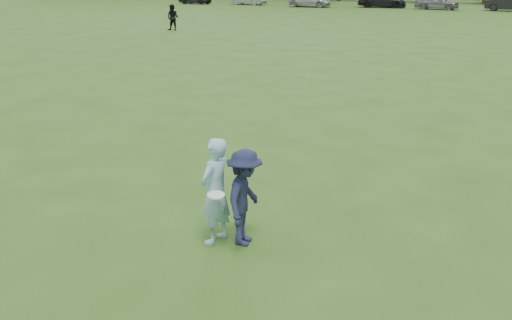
% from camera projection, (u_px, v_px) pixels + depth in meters
% --- Properties ---
extents(ground, '(200.00, 200.00, 0.00)m').
position_uv_depth(ground, '(214.00, 249.00, 9.44)').
color(ground, '#274C15').
rests_on(ground, ground).
extents(thrower, '(0.50, 0.68, 1.74)m').
position_uv_depth(thrower, '(215.00, 191.00, 9.44)').
color(thrower, '#8ABED6').
rests_on(thrower, ground).
extents(defender, '(0.72, 1.09, 1.57)m').
position_uv_depth(defender, '(245.00, 197.00, 9.41)').
color(defender, '#1B1F3C').
rests_on(defender, ground).
extents(player_far_a, '(0.94, 0.76, 1.80)m').
position_uv_depth(player_far_a, '(173.00, 18.00, 42.12)').
color(player_far_a, black).
rests_on(player_far_a, ground).
extents(car_c, '(4.94, 2.54, 1.33)m').
position_uv_depth(car_c, '(310.00, 1.00, 67.72)').
color(car_c, '#A1A2A6').
rests_on(car_c, ground).
extents(car_d, '(5.53, 2.69, 1.55)m').
position_uv_depth(car_d, '(382.00, 0.00, 66.77)').
color(car_d, black).
rests_on(car_d, ground).
extents(car_e, '(4.69, 2.26, 1.54)m').
position_uv_depth(car_e, '(437.00, 2.00, 63.57)').
color(car_e, slate).
rests_on(car_e, ground).
extents(car_f, '(4.68, 2.12, 1.49)m').
position_uv_depth(car_f, '(509.00, 4.00, 61.11)').
color(car_f, black).
rests_on(car_f, ground).
extents(disc_in_play, '(0.29, 0.29, 0.07)m').
position_uv_depth(disc_in_play, '(216.00, 195.00, 9.11)').
color(disc_in_play, white).
rests_on(disc_in_play, ground).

